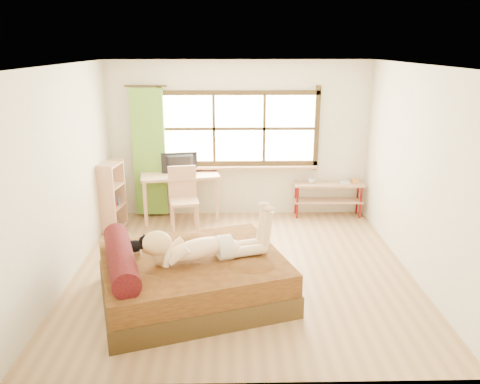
{
  "coord_description": "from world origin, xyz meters",
  "views": [
    {
      "loc": [
        -0.15,
        -5.77,
        2.93
      ],
      "look_at": [
        -0.03,
        0.2,
        1.05
      ],
      "focal_mm": 35.0,
      "sensor_mm": 36.0,
      "label": 1
    }
  ],
  "objects_px": {
    "woman": "(205,234)",
    "bookshelf": "(112,196)",
    "pipe_shelf": "(329,192)",
    "kitten": "(133,245)",
    "chair": "(183,194)",
    "desk": "(180,180)",
    "bed": "(189,277)"
  },
  "relations": [
    {
      "from": "woman",
      "to": "bookshelf",
      "type": "xyz_separation_m",
      "value": [
        -1.63,
        2.27,
        -0.27
      ]
    },
    {
      "from": "woman",
      "to": "pipe_shelf",
      "type": "bearing_deg",
      "value": 37.07
    },
    {
      "from": "kitten",
      "to": "pipe_shelf",
      "type": "distance_m",
      "value": 3.97
    },
    {
      "from": "chair",
      "to": "desk",
      "type": "bearing_deg",
      "value": 93.26
    },
    {
      "from": "chair",
      "to": "pipe_shelf",
      "type": "height_order",
      "value": "chair"
    },
    {
      "from": "desk",
      "to": "bookshelf",
      "type": "bearing_deg",
      "value": -166.59
    },
    {
      "from": "desk",
      "to": "bookshelf",
      "type": "xyz_separation_m",
      "value": [
        -1.06,
        -0.46,
        -0.14
      ]
    },
    {
      "from": "bookshelf",
      "to": "pipe_shelf",
      "type": "bearing_deg",
      "value": 18.19
    },
    {
      "from": "chair",
      "to": "bookshelf",
      "type": "height_order",
      "value": "bookshelf"
    },
    {
      "from": "bed",
      "to": "woman",
      "type": "relative_size",
      "value": 1.7
    },
    {
      "from": "pipe_shelf",
      "to": "desk",
      "type": "bearing_deg",
      "value": -176.65
    },
    {
      "from": "woman",
      "to": "desk",
      "type": "relative_size",
      "value": 1.06
    },
    {
      "from": "bed",
      "to": "kitten",
      "type": "distance_m",
      "value": 0.77
    },
    {
      "from": "kitten",
      "to": "pipe_shelf",
      "type": "relative_size",
      "value": 0.26
    },
    {
      "from": "woman",
      "to": "desk",
      "type": "distance_m",
      "value": 2.79
    },
    {
      "from": "woman",
      "to": "kitten",
      "type": "xyz_separation_m",
      "value": [
        -0.87,
        0.15,
        -0.19
      ]
    },
    {
      "from": "woman",
      "to": "kitten",
      "type": "distance_m",
      "value": 0.9
    },
    {
      "from": "kitten",
      "to": "pipe_shelf",
      "type": "xyz_separation_m",
      "value": [
        2.91,
        2.7,
        -0.21
      ]
    },
    {
      "from": "desk",
      "to": "bookshelf",
      "type": "relative_size",
      "value": 1.23
    },
    {
      "from": "woman",
      "to": "bookshelf",
      "type": "bearing_deg",
      "value": 108.26
    },
    {
      "from": "kitten",
      "to": "chair",
      "type": "bearing_deg",
      "value": 62.81
    },
    {
      "from": "desk",
      "to": "pipe_shelf",
      "type": "height_order",
      "value": "desk"
    },
    {
      "from": "bed",
      "to": "kitten",
      "type": "height_order",
      "value": "bed"
    },
    {
      "from": "chair",
      "to": "pipe_shelf",
      "type": "bearing_deg",
      "value": 0.77
    },
    {
      "from": "kitten",
      "to": "chair",
      "type": "height_order",
      "value": "chair"
    },
    {
      "from": "desk",
      "to": "bed",
      "type": "bearing_deg",
      "value": -92.15
    },
    {
      "from": "chair",
      "to": "pipe_shelf",
      "type": "distance_m",
      "value": 2.57
    },
    {
      "from": "kitten",
      "to": "pipe_shelf",
      "type": "height_order",
      "value": "kitten"
    },
    {
      "from": "woman",
      "to": "desk",
      "type": "bearing_deg",
      "value": 84.41
    },
    {
      "from": "bed",
      "to": "pipe_shelf",
      "type": "xyz_separation_m",
      "value": [
        2.24,
        2.82,
        0.16
      ]
    },
    {
      "from": "woman",
      "to": "chair",
      "type": "height_order",
      "value": "woman"
    },
    {
      "from": "bed",
      "to": "bookshelf",
      "type": "bearing_deg",
      "value": 105.18
    }
  ]
}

